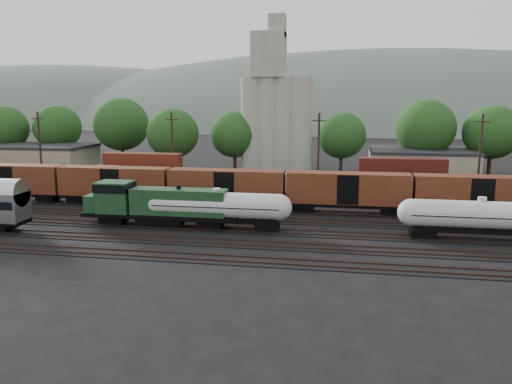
% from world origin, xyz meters
% --- Properties ---
extents(ground, '(600.00, 600.00, 0.00)m').
position_xyz_m(ground, '(0.00, 0.00, 0.00)').
color(ground, black).
extents(tracks, '(180.00, 33.20, 0.20)m').
position_xyz_m(tracks, '(0.00, 0.00, 0.05)').
color(tracks, black).
rests_on(tracks, ground).
extents(green_locomotive, '(17.84, 3.15, 4.72)m').
position_xyz_m(green_locomotive, '(-5.12, -5.00, 2.68)').
color(green_locomotive, black).
rests_on(green_locomotive, ground).
extents(tank_car_a, '(16.47, 2.95, 4.32)m').
position_xyz_m(tank_car_a, '(2.31, -5.00, 2.57)').
color(tank_car_a, silver).
rests_on(tank_car_a, ground).
extents(tank_car_b, '(16.28, 2.91, 4.27)m').
position_xyz_m(tank_car_b, '(29.56, -5.00, 2.55)').
color(tank_car_b, silver).
rests_on(tank_car_b, ground).
extents(orange_locomotive, '(17.04, 2.84, 4.26)m').
position_xyz_m(orange_locomotive, '(-14.07, 10.00, 2.44)').
color(orange_locomotive, black).
rests_on(orange_locomotive, ground).
extents(boxcar_string, '(153.60, 2.90, 4.20)m').
position_xyz_m(boxcar_string, '(-6.63, 5.00, 3.12)').
color(boxcar_string, black).
rests_on(boxcar_string, ground).
extents(container_wall, '(160.00, 2.60, 5.80)m').
position_xyz_m(container_wall, '(-3.28, 15.00, 2.50)').
color(container_wall, black).
rests_on(container_wall, ground).
extents(grain_silo, '(13.40, 5.00, 29.00)m').
position_xyz_m(grain_silo, '(3.28, 36.00, 11.26)').
color(grain_silo, '#A4A196').
rests_on(grain_silo, ground).
extents(industrial_sheds, '(119.38, 17.26, 5.10)m').
position_xyz_m(industrial_sheds, '(6.63, 35.25, 2.56)').
color(industrial_sheds, '#9E937F').
rests_on(industrial_sheds, ground).
extents(tree_band, '(171.00, 21.21, 14.33)m').
position_xyz_m(tree_band, '(-0.94, 37.58, 8.05)').
color(tree_band, black).
rests_on(tree_band, ground).
extents(utility_poles, '(122.20, 0.36, 12.00)m').
position_xyz_m(utility_poles, '(0.00, 22.00, 6.21)').
color(utility_poles, black).
rests_on(utility_poles, ground).
extents(distant_hills, '(860.00, 286.00, 130.00)m').
position_xyz_m(distant_hills, '(23.92, 260.00, -20.56)').
color(distant_hills, '#59665B').
rests_on(distant_hills, ground).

